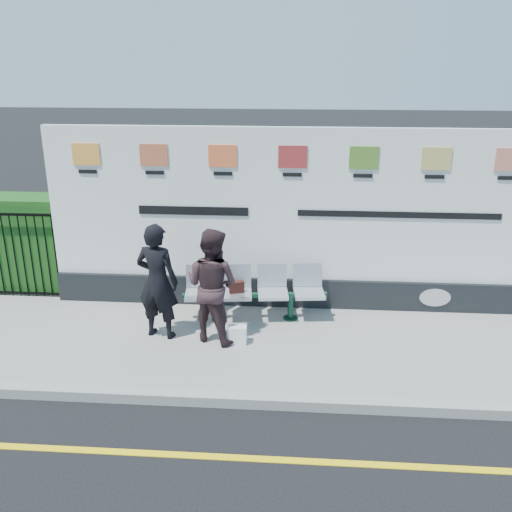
{
  "coord_description": "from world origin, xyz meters",
  "views": [
    {
      "loc": [
        0.59,
        -5.12,
        4.23
      ],
      "look_at": [
        -0.02,
        3.11,
        1.25
      ],
      "focal_mm": 40.0,
      "sensor_mm": 36.0,
      "label": 1
    }
  ],
  "objects_px": {
    "billboard": "(291,232)",
    "bench": "(255,306)",
    "woman_right": "(212,285)",
    "woman_left": "(157,281)"
  },
  "relations": [
    {
      "from": "billboard",
      "to": "bench",
      "type": "relative_size",
      "value": 3.61
    },
    {
      "from": "billboard",
      "to": "woman_right",
      "type": "relative_size",
      "value": 4.61
    },
    {
      "from": "woman_left",
      "to": "woman_right",
      "type": "relative_size",
      "value": 1.03
    },
    {
      "from": "woman_left",
      "to": "woman_right",
      "type": "distance_m",
      "value": 0.82
    },
    {
      "from": "bench",
      "to": "woman_left",
      "type": "bearing_deg",
      "value": -160.71
    },
    {
      "from": "bench",
      "to": "billboard",
      "type": "bearing_deg",
      "value": 42.66
    },
    {
      "from": "bench",
      "to": "woman_right",
      "type": "height_order",
      "value": "woman_right"
    },
    {
      "from": "bench",
      "to": "woman_left",
      "type": "distance_m",
      "value": 1.68
    },
    {
      "from": "billboard",
      "to": "woman_right",
      "type": "bearing_deg",
      "value": -130.56
    },
    {
      "from": "woman_right",
      "to": "bench",
      "type": "bearing_deg",
      "value": -105.94
    }
  ]
}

